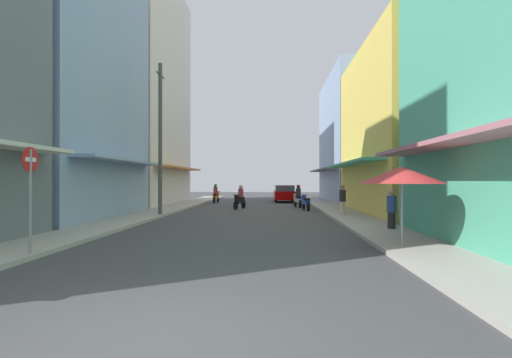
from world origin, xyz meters
TOP-DOWN VIEW (x-y plane):
  - ground_plane at (0.00, 15.17)m, footprint 84.36×84.36m
  - sidewalk_left at (-5.21, 15.17)m, footprint 2.04×46.35m
  - sidewalk_right at (5.21, 15.17)m, footprint 2.04×46.35m
  - building_left_mid at (-9.23, 13.88)m, footprint 7.05×9.68m
  - building_left_far at (-9.23, 24.79)m, footprint 7.05×11.40m
  - building_right_mid at (9.22, 17.57)m, footprint 7.05×11.90m
  - building_right_far at (9.23, 30.36)m, footprint 7.05×12.87m
  - motorbike_black at (-0.80, 20.50)m, footprint 0.76×1.74m
  - motorbike_silver at (3.04, 22.19)m, footprint 0.62×1.79m
  - motorbike_blue at (3.38, 19.67)m, footprint 0.57×1.80m
  - motorbike_orange at (-3.35, 27.08)m, footprint 0.55×1.81m
  - parked_car at (2.31, 29.00)m, footprint 1.88×4.15m
  - pedestrian_foreground at (5.65, 9.75)m, footprint 0.34×0.34m
  - pedestrian_crossing at (5.01, 16.02)m, footprint 0.34×0.34m
  - vendor_umbrella at (4.78, 5.99)m, footprint 2.21×2.21m
  - utility_pole at (-4.44, 15.19)m, footprint 0.20×1.20m
  - street_sign_no_entry at (-4.34, 4.48)m, footprint 0.07×0.60m

SIDE VIEW (x-z plane):
  - ground_plane at x=0.00m, z-range 0.00..0.00m
  - sidewalk_left at x=-5.21m, z-range 0.00..0.12m
  - sidewalk_right at x=5.21m, z-range 0.00..0.12m
  - motorbike_blue at x=3.38m, z-range 0.02..0.99m
  - motorbike_black at x=-0.80m, z-range -0.09..1.49m
  - motorbike_silver at x=3.04m, z-range -0.09..1.49m
  - motorbike_orange at x=-3.35m, z-range -0.09..1.49m
  - parked_car at x=2.31m, z-range 0.01..1.46m
  - pedestrian_foreground at x=5.65m, z-range 0.00..1.55m
  - pedestrian_crossing at x=5.01m, z-range 0.00..1.63m
  - street_sign_no_entry at x=-4.34m, z-range 0.39..3.04m
  - vendor_umbrella at x=4.78m, z-range 0.88..3.11m
  - utility_pole at x=-4.44m, z-range 0.08..7.97m
  - building_right_mid at x=9.22m, z-range 0.00..9.27m
  - building_right_far at x=9.23m, z-range 0.00..11.07m
  - building_left_mid at x=-9.23m, z-range -0.01..13.57m
  - building_left_far at x=-9.23m, z-range -0.01..17.28m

